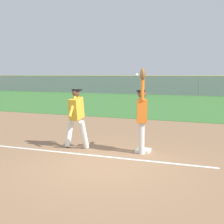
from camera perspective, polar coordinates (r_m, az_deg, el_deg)
The scene contains 10 objects.
ground_plane at distance 6.92m, azimuth -1.68°, elevation -10.52°, with size 73.61×73.61×0.00m, color #936D4C.
outfield_grass at distance 21.88m, azimuth 14.50°, elevation 1.56°, with size 52.94×16.67×0.01m, color #3D7533.
chalk_foul_line at distance 9.33m, azimuth -20.17°, elevation -6.24°, with size 12.00×0.10×0.01m, color white.
first_base at distance 8.20m, azimuth 6.04°, elevation -7.41°, with size 0.38×0.38×0.08m, color white.
fielder at distance 7.86m, azimuth 5.80°, elevation -0.02°, with size 0.40×0.88×2.28m.
runner at distance 8.44m, azimuth -6.90°, elevation -0.37°, with size 0.71×0.84×1.72m.
baseball at distance 7.86m, azimuth 4.84°, elevation 7.18°, with size 0.07×0.07×0.07m, color white.
outfield_fence at distance 30.09m, azimuth 16.50°, elevation 4.88°, with size 53.02×0.08×1.97m.
parked_car_tan at distance 34.73m, azimuth 3.66°, elevation 4.95°, with size 4.59×2.51×1.25m.
parked_car_blue at distance 33.05m, azimuth 13.91°, elevation 4.63°, with size 4.41×2.14×1.25m.
Camera 1 is at (2.59, -6.06, 2.12)m, focal length 47.25 mm.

